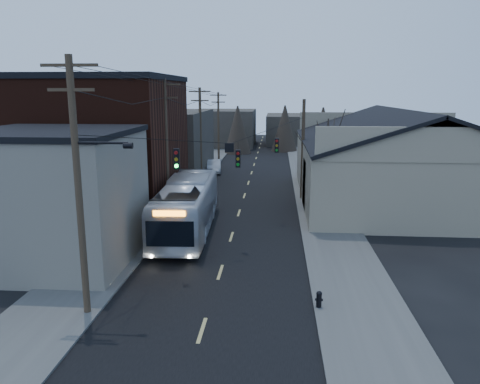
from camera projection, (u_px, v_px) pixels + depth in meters
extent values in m
plane|color=black|center=(193.00, 359.00, 16.29)|extent=(160.00, 160.00, 0.00)
cube|color=black|center=(247.00, 187.00, 45.52)|extent=(9.00, 110.00, 0.02)
cube|color=#474744|center=(181.00, 185.00, 46.01)|extent=(4.00, 110.00, 0.12)
cube|color=#474744|center=(314.00, 187.00, 45.02)|extent=(4.00, 110.00, 0.12)
cube|color=#6F695C|center=(55.00, 199.00, 25.01)|extent=(8.00, 8.00, 7.00)
cube|color=black|center=(108.00, 147.00, 35.48)|extent=(10.00, 12.00, 10.00)
cube|color=#35302A|center=(165.00, 143.00, 51.35)|extent=(9.00, 14.00, 7.00)
cube|color=gray|center=(398.00, 172.00, 39.13)|extent=(16.00, 20.00, 5.00)
cube|color=black|center=(352.00, 126.00, 38.63)|extent=(8.16, 20.60, 2.86)
cube|color=black|center=(452.00, 127.00, 38.02)|extent=(8.16, 20.60, 2.86)
cube|color=#35302A|center=(225.00, 128.00, 79.45)|extent=(10.00, 12.00, 6.00)
cube|color=#35302A|center=(300.00, 129.00, 83.43)|extent=(12.00, 14.00, 5.00)
cone|color=black|center=(326.00, 168.00, 34.52)|extent=(0.40, 0.40, 7.20)
cylinder|color=#382B1E|center=(79.00, 192.00, 18.49)|extent=(0.28, 0.28, 10.50)
cube|color=#382B1E|center=(69.00, 65.00, 17.46)|extent=(2.20, 0.12, 0.12)
cylinder|color=#382B1E|center=(166.00, 151.00, 33.15)|extent=(0.28, 0.28, 10.00)
cube|color=#382B1E|center=(164.00, 84.00, 32.18)|extent=(2.20, 0.12, 0.12)
cylinder|color=#382B1E|center=(200.00, 135.00, 47.82)|extent=(0.28, 0.28, 9.50)
cube|color=#382B1E|center=(200.00, 91.00, 46.90)|extent=(2.20, 0.12, 0.12)
cylinder|color=#382B1E|center=(218.00, 126.00, 62.49)|extent=(0.28, 0.28, 9.00)
cube|color=#382B1E|center=(218.00, 95.00, 61.62)|extent=(2.20, 0.12, 0.12)
cylinder|color=#382B1E|center=(303.00, 150.00, 39.37)|extent=(0.28, 0.28, 8.50)
cube|color=black|center=(177.00, 159.00, 22.49)|extent=(0.28, 0.20, 1.00)
cube|color=black|center=(238.00, 159.00, 26.81)|extent=(0.28, 0.20, 1.00)
cube|color=black|center=(277.00, 145.00, 32.46)|extent=(0.28, 0.20, 1.00)
imported|color=silver|center=(187.00, 206.00, 30.60)|extent=(3.50, 12.71, 3.51)
imported|color=#A7A9AF|center=(214.00, 166.00, 53.33)|extent=(2.06, 4.57, 1.46)
cylinder|color=black|center=(319.00, 301.00, 19.92)|extent=(0.23, 0.23, 0.57)
sphere|color=black|center=(319.00, 294.00, 19.85)|extent=(0.25, 0.25, 0.25)
cylinder|color=black|center=(319.00, 300.00, 19.91)|extent=(0.35, 0.16, 0.11)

